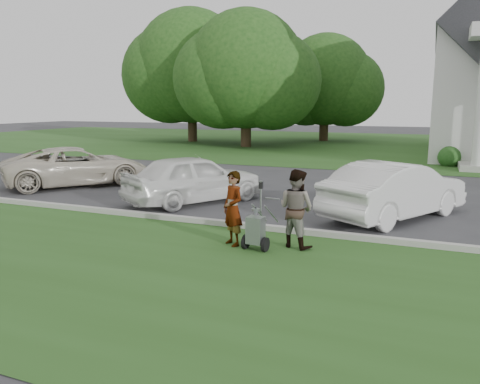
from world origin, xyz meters
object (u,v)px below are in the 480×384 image
Objects in this scene: tree_left at (246,75)px; car_a at (77,166)px; person_right at (296,209)px; car_d at (395,190)px; person_left at (233,209)px; tree_back at (325,84)px; striping_cart at (256,231)px; tree_far at (191,72)px; car_b at (194,178)px; parking_meter_near at (261,201)px.

tree_left is 2.01× the size of car_a.
person_right is 0.36× the size of car_d.
person_left is at bearing -171.10° from car_a.
car_d is at bearing -96.03° from person_right.
tree_left reaches higher than tree_back.
tree_left is 22.66m from car_d.
tree_left is at bearing 117.09° from striping_cart.
car_d is at bearing -50.81° from tree_far.
person_right is (10.05, -22.46, -4.26)m from tree_left.
person_right is 5.45m from car_b.
parking_meter_near is (-0.31, 1.16, 0.40)m from striping_cart.
person_left is at bearing -81.25° from tree_back.
parking_meter_near is at bearing 170.17° from car_b.
tree_far is 10.72× the size of striping_cart.
striping_cart is (9.33, -23.00, -4.69)m from tree_left.
tree_far reaches higher than tree_left.
car_d is at bearing -73.78° from tree_back.
car_b is 6.03m from car_d.
car_a is at bearing 19.35° from car_b.
tree_left is 9.78× the size of striping_cart.
tree_far is 6.87× the size of person_right.
person_left is at bearing 82.27° from car_d.
tree_left is 20.39m from car_b.
tree_left is 24.97m from person_right.
tree_back is 31.29m from person_right.
tree_back is at bearing 63.43° from tree_left.
car_a is 11.69m from car_d.
car_a is at bearing -89.48° from tree_left.
striping_cart is 0.84× the size of parking_meter_near.
tree_far is 28.62m from car_d.
car_a is at bearing -73.58° from tree_far.
car_a is (-8.59, 4.94, -0.08)m from person_left.
striping_cart is 0.23× the size of car_d.
tree_far is (-6.00, 3.00, 0.58)m from tree_left.
tree_back is at bearing -55.41° from car_b.
car_d reaches higher than striping_cart.
car_d is (2.48, 4.15, 0.35)m from striping_cart.
person_right reaches higher than striping_cart.
tree_back is 31.74m from striping_cart.
person_left is 1.36m from person_right.
tree_left is 8.95m from tree_back.
tree_left reaches higher than parking_meter_near.
tree_back is at bearing 133.86° from person_left.
parking_meter_near is at bearing -58.82° from tree_far.
person_right is at bearing 172.20° from car_b.
parking_meter_near is 9.69m from car_a.
tree_left is 0.91× the size of tree_far.
person_left is 1.06m from parking_meter_near.
tree_back is at bearing 26.56° from tree_far.
tree_far is at bearing -21.16° from car_d.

